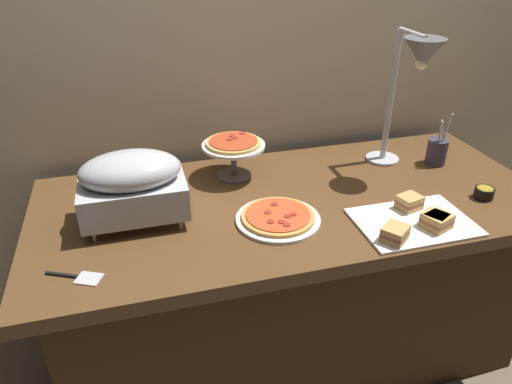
{
  "coord_description": "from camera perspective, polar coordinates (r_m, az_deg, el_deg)",
  "views": [
    {
      "loc": [
        -0.55,
        -1.45,
        1.65
      ],
      "look_at": [
        -0.15,
        0.0,
        0.81
      ],
      "focal_mm": 33.53,
      "sensor_mm": 36.0,
      "label": 1
    }
  ],
  "objects": [
    {
      "name": "chafing_dish",
      "position": [
        1.63,
        -14.57,
        0.99
      ],
      "size": [
        0.35,
        0.23,
        0.25
      ],
      "color": "#B7BABF",
      "rests_on": "buffet_table"
    },
    {
      "name": "utensil_holder",
      "position": [
        2.16,
        20.77,
        4.57
      ],
      "size": [
        0.08,
        0.08,
        0.23
      ],
      "color": "#383347",
      "rests_on": "buffet_table"
    },
    {
      "name": "pizza_plate_center",
      "position": [
        1.89,
        -2.7,
        5.3
      ],
      "size": [
        0.25,
        0.25,
        0.16
      ],
      "color": "#595B60",
      "rests_on": "buffet_table"
    },
    {
      "name": "buffet_table",
      "position": [
        2.0,
        4.13,
        -10.14
      ],
      "size": [
        1.9,
        0.84,
        0.76
      ],
      "color": "brown",
      "rests_on": "ground_plane"
    },
    {
      "name": "back_wall",
      "position": [
        2.08,
        0.23,
        16.64
      ],
      "size": [
        4.4,
        0.04,
        2.4
      ],
      "primitive_type": "cube",
      "color": "#C6B593",
      "rests_on": "ground_plane"
    },
    {
      "name": "ground_plane",
      "position": [
        2.26,
        3.77,
        -17.72
      ],
      "size": [
        8.0,
        8.0,
        0.0
      ],
      "primitive_type": "plane",
      "color": "brown"
    },
    {
      "name": "pizza_plate_front",
      "position": [
        1.64,
        2.64,
        -3.1
      ],
      "size": [
        0.29,
        0.29,
        0.03
      ],
      "color": "white",
      "rests_on": "buffet_table"
    },
    {
      "name": "heat_lamp",
      "position": [
        1.9,
        18.46,
        13.9
      ],
      "size": [
        0.15,
        0.31,
        0.56
      ],
      "color": "#B7BABF",
      "rests_on": "buffet_table"
    },
    {
      "name": "sauce_cup_near",
      "position": [
        1.97,
        25.56,
        -0.07
      ],
      "size": [
        0.07,
        0.07,
        0.04
      ],
      "color": "black",
      "rests_on": "buffet_table"
    },
    {
      "name": "sandwich_platter",
      "position": [
        1.7,
        18.57,
        -3.27
      ],
      "size": [
        0.39,
        0.28,
        0.06
      ],
      "color": "white",
      "rests_on": "buffet_table"
    },
    {
      "name": "serving_spatula",
      "position": [
        1.49,
        -20.69,
        -9.44
      ],
      "size": [
        0.17,
        0.11,
        0.01
      ],
      "color": "#B7BABF",
      "rests_on": "buffet_table"
    }
  ]
}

